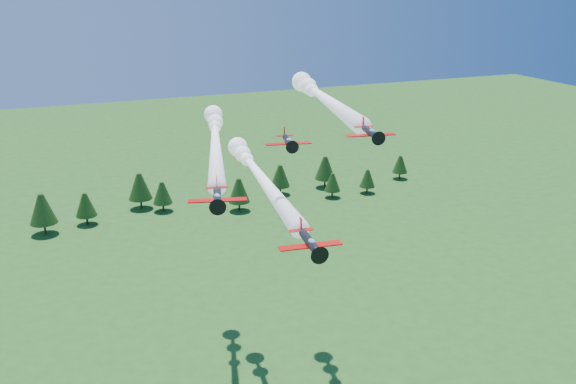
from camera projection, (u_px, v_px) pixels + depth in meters
name	position (u px, v px, depth m)	size (l,w,h in m)	color
plane_lead	(259.00, 174.00, 105.44)	(11.81, 52.86, 3.70)	black
plane_left	(215.00, 139.00, 111.64)	(19.12, 54.25, 3.70)	black
plane_right	(322.00, 97.00, 108.06)	(13.07, 45.60, 3.70)	black
plane_slot	(288.00, 141.00, 91.43)	(6.66, 7.33, 2.33)	black
treeline	(141.00, 195.00, 192.96)	(171.80, 20.44, 11.85)	#382314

